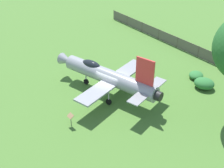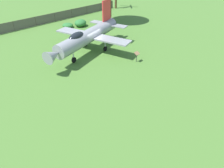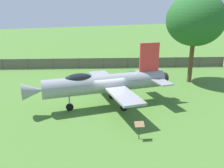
% 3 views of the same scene
% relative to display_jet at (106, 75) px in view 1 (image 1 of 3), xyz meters
% --- Properties ---
extents(ground_plane, '(200.00, 200.00, 0.00)m').
position_rel_display_jet_xyz_m(ground_plane, '(0.34, -0.07, -2.03)').
color(ground_plane, '#47722D').
extents(display_jet, '(12.23, 9.64, 5.16)m').
position_rel_display_jet_xyz_m(display_jet, '(0.00, 0.00, 0.00)').
color(display_jet, gray).
rests_on(display_jet, ground_plane).
extents(perimeter_fence, '(30.84, 15.72, 1.48)m').
position_rel_display_jet_xyz_m(perimeter_fence, '(6.55, 12.07, -1.24)').
color(perimeter_fence, '#4C4238').
rests_on(perimeter_fence, ground_plane).
extents(shrub_near_fence, '(2.06, 1.80, 1.07)m').
position_rel_display_jet_xyz_m(shrub_near_fence, '(8.62, 5.24, -1.49)').
color(shrub_near_fence, '#2D7033').
rests_on(shrub_near_fence, ground_plane).
extents(shrub_by_tree, '(1.51, 1.71, 0.69)m').
position_rel_display_jet_xyz_m(shrub_by_tree, '(7.46, 6.90, -1.69)').
color(shrub_by_tree, '#2D7033').
rests_on(shrub_by_tree, ground_plane).
extents(info_plaque, '(0.71, 0.61, 1.14)m').
position_rel_display_jet_xyz_m(info_plaque, '(-0.46, -5.83, -1.18)').
color(info_plaque, '#333333').
rests_on(info_plaque, ground_plane).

